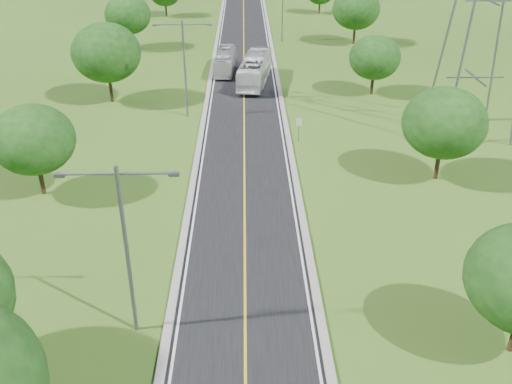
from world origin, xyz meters
TOP-DOWN VIEW (x-y plane):
  - ground at (0.00, 60.00)m, footprint 260.00×260.00m
  - road at (0.00, 66.00)m, footprint 8.00×150.00m
  - curb_left at (-4.25, 66.00)m, footprint 0.50×150.00m
  - curb_right at (4.25, 66.00)m, footprint 0.50×150.00m
  - speed_limit_sign at (5.20, 37.98)m, footprint 0.55×0.09m
  - streetlight_near_left at (-6.00, 12.00)m, footprint 5.90×0.25m
  - streetlight_mid_left at (-6.00, 45.00)m, footprint 5.90×0.25m
  - streetlight_far_right at (6.00, 78.00)m, footprint 5.90×0.25m
  - tree_lb at (-16.00, 28.00)m, footprint 6.30×6.30m
  - tree_lc at (-15.00, 50.00)m, footprint 7.56×7.56m
  - tree_ld at (-17.00, 74.00)m, footprint 6.72×6.72m
  - tree_rb at (16.00, 30.00)m, footprint 6.72×6.72m
  - tree_rc at (15.00, 52.00)m, footprint 5.88×5.88m
  - tree_rd at (17.00, 76.00)m, footprint 7.14×7.14m
  - bus_outbound at (1.35, 56.38)m, footprint 4.58×12.27m
  - bus_inbound at (-2.44, 61.58)m, footprint 2.69×9.62m

SIDE VIEW (x-z plane):
  - ground at x=0.00m, z-range 0.00..0.00m
  - road at x=0.00m, z-range 0.00..0.06m
  - curb_left at x=-4.25m, z-range 0.00..0.22m
  - curb_right at x=4.25m, z-range 0.00..0.22m
  - bus_inbound at x=-2.44m, z-range 0.06..2.71m
  - speed_limit_sign at x=5.20m, z-range 0.40..2.80m
  - bus_outbound at x=1.35m, z-range 0.06..3.40m
  - tree_rc at x=15.00m, z-range 0.91..7.75m
  - tree_lb at x=-16.00m, z-range 0.98..8.31m
  - tree_ld at x=-17.00m, z-range 1.05..8.86m
  - tree_rb at x=16.00m, z-range 1.05..8.86m
  - tree_rd at x=17.00m, z-range 1.11..9.42m
  - tree_lc at x=-15.00m, z-range 1.18..9.97m
  - streetlight_near_left at x=-6.00m, z-range 0.94..10.94m
  - streetlight_mid_left at x=-6.00m, z-range 0.94..10.94m
  - streetlight_far_right at x=6.00m, z-range 0.94..10.94m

